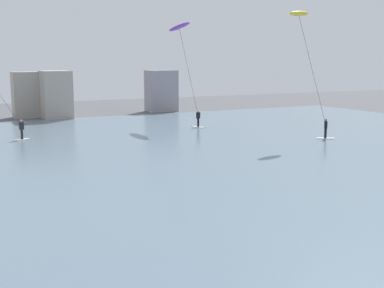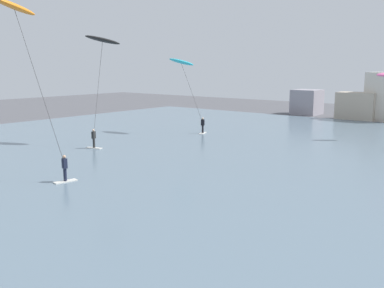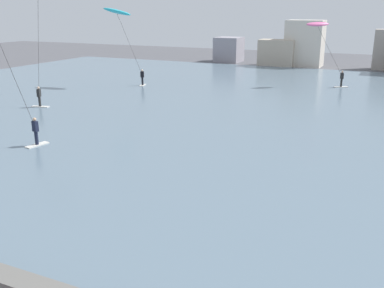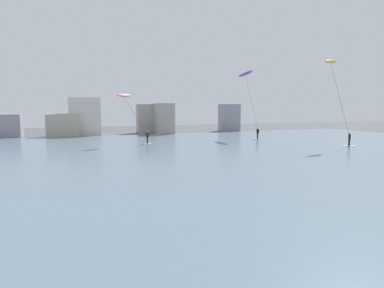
% 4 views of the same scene
% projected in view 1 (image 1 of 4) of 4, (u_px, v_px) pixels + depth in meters
% --- Properties ---
extents(water_bay, '(84.00, 52.00, 0.10)m').
position_uv_depth(water_bay, '(56.00, 170.00, 30.38)').
color(water_bay, slate).
rests_on(water_bay, ground).
extents(kitesurfer_purple, '(1.63, 5.79, 10.10)m').
position_uv_depth(kitesurfer_purple, '(181.00, 33.00, 49.89)').
color(kitesurfer_purple, silver).
rests_on(kitesurfer_purple, water_bay).
extents(kitesurfer_yellow, '(3.78, 3.00, 10.31)m').
position_uv_depth(kitesurfer_yellow, '(303.00, 32.00, 41.18)').
color(kitesurfer_yellow, silver).
rests_on(kitesurfer_yellow, water_bay).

